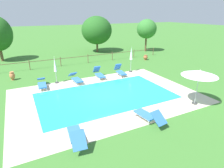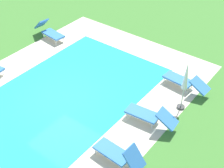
{
  "view_description": "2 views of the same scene",
  "coord_description": "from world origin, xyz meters",
  "px_view_note": "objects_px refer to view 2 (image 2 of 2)",
  "views": [
    {
      "loc": [
        -5.21,
        -11.25,
        5.63
      ],
      "look_at": [
        0.74,
        0.5,
        0.6
      ],
      "focal_mm": 30.33,
      "sensor_mm": 36.0,
      "label": 1
    },
    {
      "loc": [
        6.89,
        8.0,
        8.78
      ],
      "look_at": [
        -1.4,
        1.65,
        0.74
      ],
      "focal_mm": 52.06,
      "sensor_mm": 36.0,
      "label": 2
    }
  ],
  "objects_px": {
    "sun_lounger_south_mid": "(119,154)",
    "sun_lounger_north_near_steps": "(184,81)",
    "sun_lounger_south_near_corner": "(149,115)",
    "sun_lounger_north_end": "(50,31)",
    "patio_umbrella_closed_row_centre": "(185,79)"
  },
  "relations": [
    {
      "from": "sun_lounger_north_end",
      "to": "sun_lounger_south_mid",
      "type": "relative_size",
      "value": 1.06
    },
    {
      "from": "sun_lounger_south_mid",
      "to": "sun_lounger_north_near_steps",
      "type": "bearing_deg",
      "value": -178.19
    },
    {
      "from": "sun_lounger_north_end",
      "to": "patio_umbrella_closed_row_centre",
      "type": "bearing_deg",
      "value": 84.45
    },
    {
      "from": "sun_lounger_south_near_corner",
      "to": "sun_lounger_south_mid",
      "type": "relative_size",
      "value": 1.11
    },
    {
      "from": "sun_lounger_north_near_steps",
      "to": "sun_lounger_north_end",
      "type": "xyz_separation_m",
      "value": [
        0.43,
        -7.83,
        0.03
      ]
    },
    {
      "from": "sun_lounger_north_end",
      "to": "sun_lounger_south_mid",
      "type": "height_order",
      "value": "sun_lounger_south_mid"
    },
    {
      "from": "sun_lounger_south_near_corner",
      "to": "patio_umbrella_closed_row_centre",
      "type": "relative_size",
      "value": 0.92
    },
    {
      "from": "sun_lounger_south_near_corner",
      "to": "sun_lounger_south_mid",
      "type": "xyz_separation_m",
      "value": [
        2.24,
        0.21,
        0.03
      ]
    },
    {
      "from": "sun_lounger_north_near_steps",
      "to": "sun_lounger_south_near_corner",
      "type": "distance_m",
      "value": 2.74
    },
    {
      "from": "sun_lounger_north_near_steps",
      "to": "sun_lounger_south_near_corner",
      "type": "height_order",
      "value": "sun_lounger_south_near_corner"
    },
    {
      "from": "sun_lounger_north_near_steps",
      "to": "sun_lounger_north_end",
      "type": "distance_m",
      "value": 7.84
    },
    {
      "from": "sun_lounger_south_near_corner",
      "to": "patio_umbrella_closed_row_centre",
      "type": "xyz_separation_m",
      "value": [
        -1.49,
        0.58,
        1.07
      ]
    },
    {
      "from": "sun_lounger_north_near_steps",
      "to": "patio_umbrella_closed_row_centre",
      "type": "height_order",
      "value": "patio_umbrella_closed_row_centre"
    },
    {
      "from": "sun_lounger_south_mid",
      "to": "patio_umbrella_closed_row_centre",
      "type": "distance_m",
      "value": 3.9
    },
    {
      "from": "sun_lounger_north_near_steps",
      "to": "sun_lounger_south_mid",
      "type": "bearing_deg",
      "value": 1.81
    }
  ]
}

